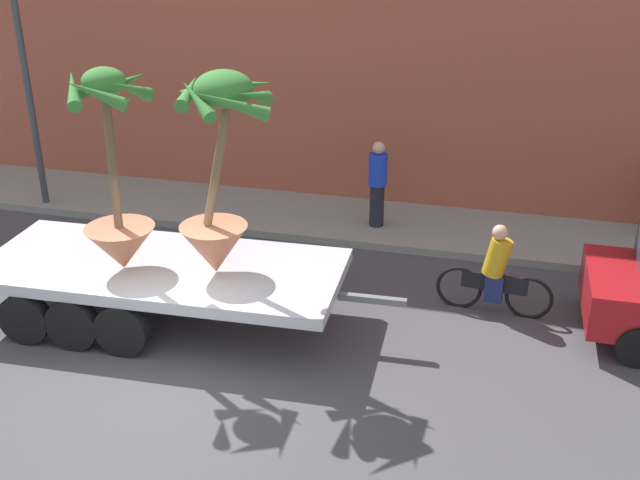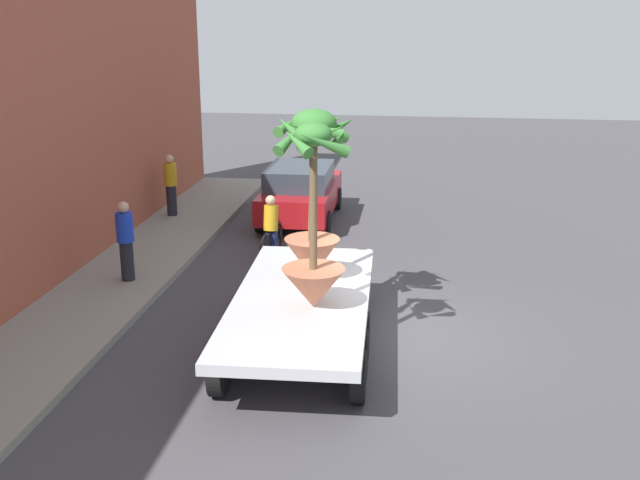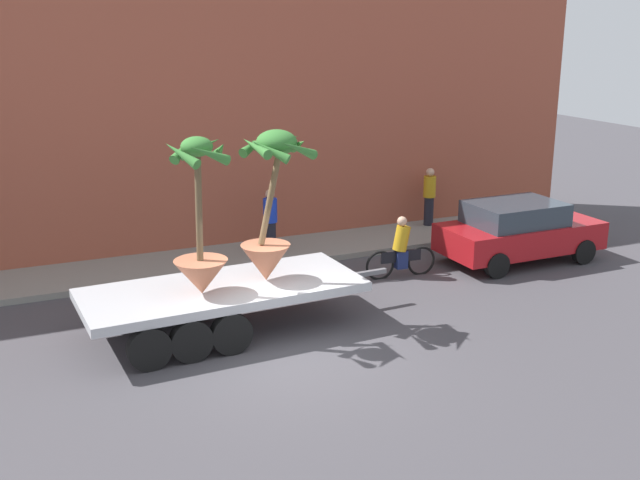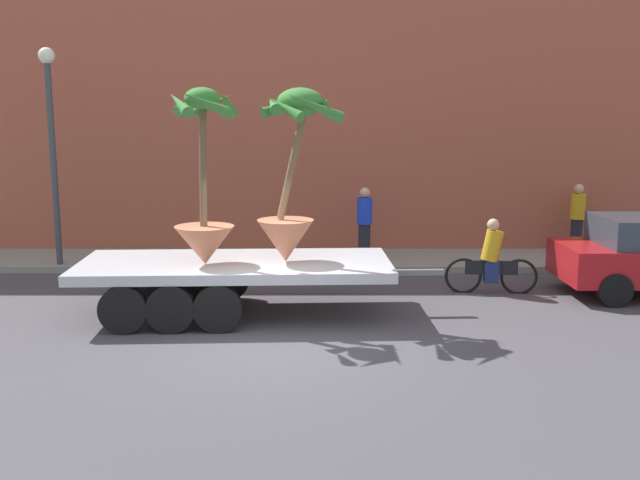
{
  "view_description": "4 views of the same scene",
  "coord_description": "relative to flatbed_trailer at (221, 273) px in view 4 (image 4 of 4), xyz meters",
  "views": [
    {
      "loc": [
        4.13,
        -7.75,
        6.14
      ],
      "look_at": [
        1.66,
        1.7,
        1.66
      ],
      "focal_mm": 42.73,
      "sensor_mm": 36.0,
      "label": 1
    },
    {
      "loc": [
        -12.73,
        -0.28,
        5.62
      ],
      "look_at": [
        1.65,
        1.73,
        1.23
      ],
      "focal_mm": 42.5,
      "sensor_mm": 36.0,
      "label": 2
    },
    {
      "loc": [
        -4.85,
        -12.1,
        6.05
      ],
      "look_at": [
        1.3,
        1.74,
        1.65
      ],
      "focal_mm": 42.93,
      "sensor_mm": 36.0,
      "label": 3
    },
    {
      "loc": [
        0.68,
        -10.81,
        3.59
      ],
      "look_at": [
        0.67,
        2.48,
        1.22
      ],
      "focal_mm": 40.33,
      "sensor_mm": 36.0,
      "label": 4
    }
  ],
  "objects": [
    {
      "name": "ground_plane",
      "position": [
        1.09,
        -1.68,
        -0.76
      ],
      "size": [
        60.0,
        60.0,
        0.0
      ],
      "primitive_type": "plane",
      "color": "#423F44"
    },
    {
      "name": "sidewalk",
      "position": [
        1.09,
        4.42,
        -0.68
      ],
      "size": [
        24.0,
        2.2,
        0.15
      ],
      "primitive_type": "cube",
      "color": "gray",
      "rests_on": "ground"
    },
    {
      "name": "building_facade",
      "position": [
        1.09,
        6.12,
        3.4
      ],
      "size": [
        24.0,
        1.2,
        8.32
      ],
      "primitive_type": "cube",
      "color": "#9E4C38",
      "rests_on": "ground"
    },
    {
      "name": "flatbed_trailer",
      "position": [
        0.0,
        0.0,
        0.0
      ],
      "size": [
        6.55,
        2.51,
        0.98
      ],
      "color": "#B7BABF",
      "rests_on": "ground"
    },
    {
      "name": "potted_palm_rear",
      "position": [
        -0.22,
        -0.27,
        1.28
      ],
      "size": [
        1.22,
        1.24,
        3.02
      ],
      "color": "#B26647",
      "rests_on": "flatbed_trailer"
    },
    {
      "name": "potted_palm_middle",
      "position": [
        1.27,
        -0.04,
        1.61
      ],
      "size": [
        1.53,
        1.55,
        3.02
      ],
      "color": "#B26647",
      "rests_on": "flatbed_trailer"
    },
    {
      "name": "cyclist",
      "position": [
        5.2,
        1.55,
        -0.09
      ],
      "size": [
        1.84,
        0.37,
        1.54
      ],
      "color": "black",
      "rests_on": "ground"
    },
    {
      "name": "pedestrian_near_gate",
      "position": [
        2.81,
        4.17,
        0.29
      ],
      "size": [
        0.36,
        0.36,
        1.71
      ],
      "color": "black",
      "rests_on": "sidewalk"
    },
    {
      "name": "pedestrian_far_left",
      "position": [
        8.1,
        4.97,
        0.29
      ],
      "size": [
        0.36,
        0.36,
        1.71
      ],
      "color": "black",
      "rests_on": "sidewalk"
    },
    {
      "name": "street_lamp",
      "position": [
        -4.2,
        3.62,
        2.47
      ],
      "size": [
        0.36,
        0.36,
        4.83
      ],
      "color": "#383D42",
      "rests_on": "sidewalk"
    }
  ]
}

